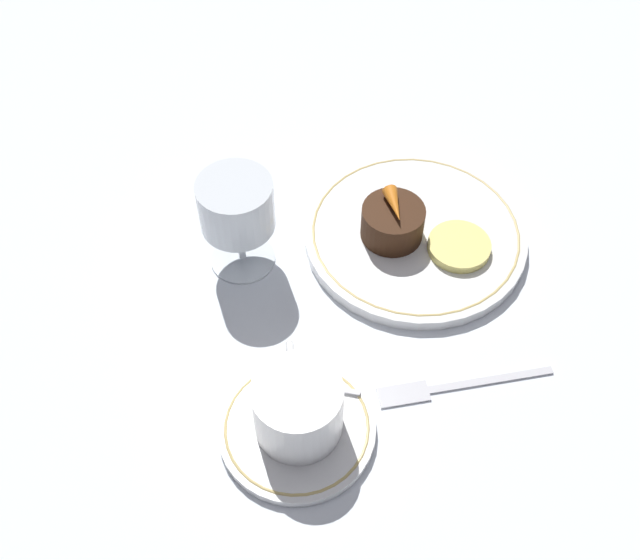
{
  "coord_description": "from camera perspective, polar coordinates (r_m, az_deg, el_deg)",
  "views": [
    {
      "loc": [
        -0.49,
        0.15,
        0.65
      ],
      "look_at": [
        -0.04,
        0.08,
        0.04
      ],
      "focal_mm": 42.0,
      "sensor_mm": 36.0,
      "label": 1
    }
  ],
  "objects": [
    {
      "name": "dessert_cake",
      "position": [
        0.82,
        5.55,
        4.39
      ],
      "size": [
        0.07,
        0.07,
        0.04
      ],
      "color": "#381E0F",
      "rests_on": "dinner_plate"
    },
    {
      "name": "fork",
      "position": [
        0.75,
        9.56,
        -8.03
      ],
      "size": [
        0.02,
        0.18,
        0.01
      ],
      "color": "silver",
      "rests_on": "ground_plane"
    },
    {
      "name": "wine_glass",
      "position": [
        0.77,
        -6.36,
        5.3
      ],
      "size": [
        0.08,
        0.08,
        0.12
      ],
      "color": "silver",
      "rests_on": "ground_plane"
    },
    {
      "name": "coffee_cup",
      "position": [
        0.68,
        -1.71,
        -9.63
      ],
      "size": [
        0.11,
        0.08,
        0.07
      ],
      "color": "white",
      "rests_on": "saucer"
    },
    {
      "name": "saucer",
      "position": [
        0.71,
        -1.77,
        -11.2
      ],
      "size": [
        0.15,
        0.15,
        0.01
      ],
      "color": "white",
      "rests_on": "ground_plane"
    },
    {
      "name": "dinner_plate",
      "position": [
        0.85,
        7.25,
        3.46
      ],
      "size": [
        0.25,
        0.25,
        0.01
      ],
      "color": "white",
      "rests_on": "ground_plane"
    },
    {
      "name": "ground_plane",
      "position": [
        0.83,
        5.22,
        1.15
      ],
      "size": [
        3.0,
        3.0,
        0.0
      ],
      "primitive_type": "plane",
      "color": "white"
    },
    {
      "name": "pineapple_slice",
      "position": [
        0.83,
        10.48,
        2.76
      ],
      "size": [
        0.07,
        0.07,
        0.01
      ],
      "color": "#EFE075",
      "rests_on": "dinner_plate"
    },
    {
      "name": "carrot_garnish",
      "position": [
        0.8,
        5.7,
        5.72
      ],
      "size": [
        0.05,
        0.02,
        0.02
      ],
      "color": "orange",
      "rests_on": "dessert_cake"
    },
    {
      "name": "spoon",
      "position": [
        0.73,
        -1.85,
        -7.8
      ],
      "size": [
        0.04,
        0.1,
        0.0
      ],
      "color": "silver",
      "rests_on": "saucer"
    }
  ]
}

